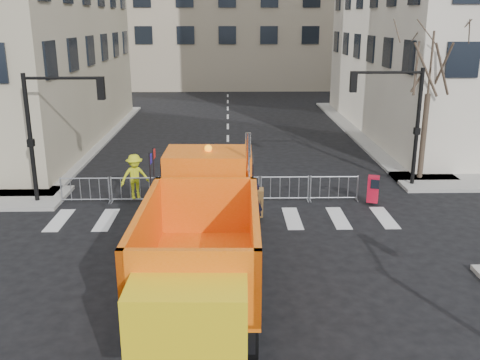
{
  "coord_description": "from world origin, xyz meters",
  "views": [
    {
      "loc": [
        0.03,
        -13.88,
        7.44
      ],
      "look_at": [
        0.39,
        2.5,
        2.48
      ],
      "focal_mm": 40.0,
      "sensor_mm": 36.0,
      "label": 1
    }
  ],
  "objects_px": {
    "cop_c": "(211,207)",
    "cop_a": "(255,203)",
    "newspaper_box": "(373,189)",
    "cop_b": "(183,197)",
    "worker": "(135,177)",
    "plow_truck": "(204,233)"
  },
  "relations": [
    {
      "from": "cop_c",
      "to": "cop_a",
      "type": "bearing_deg",
      "value": 145.49
    },
    {
      "from": "cop_a",
      "to": "newspaper_box",
      "type": "distance_m",
      "value": 5.33
    },
    {
      "from": "cop_b",
      "to": "worker",
      "type": "xyz_separation_m",
      "value": [
        -2.18,
        2.42,
        0.11
      ]
    },
    {
      "from": "plow_truck",
      "to": "worker",
      "type": "distance_m",
      "value": 8.86
    },
    {
      "from": "plow_truck",
      "to": "cop_c",
      "type": "height_order",
      "value": "plow_truck"
    },
    {
      "from": "plow_truck",
      "to": "cop_c",
      "type": "relative_size",
      "value": 6.06
    },
    {
      "from": "worker",
      "to": "plow_truck",
      "type": "bearing_deg",
      "value": -91.08
    },
    {
      "from": "worker",
      "to": "cop_c",
      "type": "bearing_deg",
      "value": -68.34
    },
    {
      "from": "cop_b",
      "to": "cop_c",
      "type": "relative_size",
      "value": 1.07
    },
    {
      "from": "plow_truck",
      "to": "worker",
      "type": "xyz_separation_m",
      "value": [
        -3.24,
        8.21,
        -0.83
      ]
    },
    {
      "from": "plow_truck",
      "to": "newspaper_box",
      "type": "bearing_deg",
      "value": -39.87
    },
    {
      "from": "cop_a",
      "to": "worker",
      "type": "xyz_separation_m",
      "value": [
        -4.91,
        2.6,
        0.3
      ]
    },
    {
      "from": "newspaper_box",
      "to": "cop_b",
      "type": "bearing_deg",
      "value": -149.09
    },
    {
      "from": "cop_c",
      "to": "worker",
      "type": "height_order",
      "value": "worker"
    },
    {
      "from": "cop_a",
      "to": "worker",
      "type": "distance_m",
      "value": 5.56
    },
    {
      "from": "plow_truck",
      "to": "cop_b",
      "type": "height_order",
      "value": "plow_truck"
    },
    {
      "from": "newspaper_box",
      "to": "plow_truck",
      "type": "bearing_deg",
      "value": -113.19
    },
    {
      "from": "cop_c",
      "to": "newspaper_box",
      "type": "bearing_deg",
      "value": 141.81
    },
    {
      "from": "cop_c",
      "to": "newspaper_box",
      "type": "xyz_separation_m",
      "value": [
        6.59,
        2.69,
        -0.23
      ]
    },
    {
      "from": "cop_c",
      "to": "worker",
      "type": "distance_m",
      "value": 4.73
    },
    {
      "from": "cop_b",
      "to": "newspaper_box",
      "type": "relative_size",
      "value": 1.81
    },
    {
      "from": "plow_truck",
      "to": "cop_a",
      "type": "relative_size",
      "value": 7.06
    }
  ]
}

